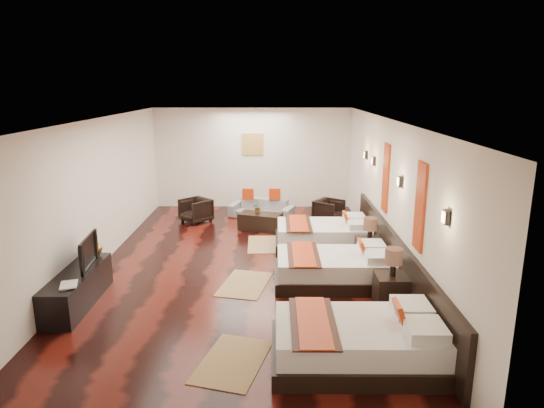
{
  "coord_description": "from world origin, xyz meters",
  "views": [
    {
      "loc": [
        0.63,
        -8.57,
        3.41
      ],
      "look_at": [
        0.57,
        0.64,
        1.1
      ],
      "focal_mm": 31.47,
      "sensor_mm": 36.0,
      "label": 1
    }
  ],
  "objects_px": {
    "nightstand_b": "(369,249)",
    "bed_near": "(359,341)",
    "bed_mid": "(335,268)",
    "tv": "(83,252)",
    "armchair_left": "(196,210)",
    "nightstand_a": "(392,288)",
    "figurine": "(93,247)",
    "table_plant": "(258,208)",
    "coffee_table": "(260,221)",
    "bed_far": "(324,235)",
    "armchair_right": "(329,211)",
    "sofa": "(261,209)",
    "book": "(60,286)",
    "tv_console": "(78,288)"
  },
  "relations": [
    {
      "from": "sofa",
      "to": "table_plant",
      "type": "distance_m",
      "value": 1.02
    },
    {
      "from": "bed_near",
      "to": "book",
      "type": "height_order",
      "value": "bed_near"
    },
    {
      "from": "nightstand_b",
      "to": "table_plant",
      "type": "bearing_deg",
      "value": 132.45
    },
    {
      "from": "tv",
      "to": "table_plant",
      "type": "distance_m",
      "value": 4.76
    },
    {
      "from": "bed_near",
      "to": "nightstand_a",
      "type": "height_order",
      "value": "nightstand_a"
    },
    {
      "from": "nightstand_b",
      "to": "book",
      "type": "distance_m",
      "value": 5.46
    },
    {
      "from": "bed_near",
      "to": "book",
      "type": "bearing_deg",
      "value": 166.33
    },
    {
      "from": "nightstand_b",
      "to": "nightstand_a",
      "type": "bearing_deg",
      "value": -90.0
    },
    {
      "from": "nightstand_a",
      "to": "figurine",
      "type": "distance_m",
      "value": 5.03
    },
    {
      "from": "bed_far",
      "to": "nightstand_a",
      "type": "relative_size",
      "value": 2.06
    },
    {
      "from": "book",
      "to": "nightstand_a",
      "type": "bearing_deg",
      "value": 5.23
    },
    {
      "from": "armchair_left",
      "to": "coffee_table",
      "type": "bearing_deg",
      "value": 24.06
    },
    {
      "from": "bed_far",
      "to": "armchair_right",
      "type": "relative_size",
      "value": 3.14
    },
    {
      "from": "tv_console",
      "to": "sofa",
      "type": "height_order",
      "value": "tv_console"
    },
    {
      "from": "book",
      "to": "bed_near",
      "type": "bearing_deg",
      "value": -13.67
    },
    {
      "from": "tv",
      "to": "table_plant",
      "type": "xyz_separation_m",
      "value": [
        2.66,
        3.93,
        -0.28
      ]
    },
    {
      "from": "bed_near",
      "to": "tv",
      "type": "bearing_deg",
      "value": 156.26
    },
    {
      "from": "nightstand_a",
      "to": "table_plant",
      "type": "xyz_separation_m",
      "value": [
        -2.23,
        4.28,
        0.18
      ]
    },
    {
      "from": "tv",
      "to": "tv_console",
      "type": "bearing_deg",
      "value": 162.38
    },
    {
      "from": "book",
      "to": "bed_mid",
      "type": "bearing_deg",
      "value": 19.41
    },
    {
      "from": "tv_console",
      "to": "coffee_table",
      "type": "xyz_separation_m",
      "value": [
        2.77,
        4.09,
        -0.08
      ]
    },
    {
      "from": "nightstand_b",
      "to": "tv_console",
      "type": "relative_size",
      "value": 0.53
    },
    {
      "from": "nightstand_b",
      "to": "bed_near",
      "type": "bearing_deg",
      "value": -102.71
    },
    {
      "from": "armchair_left",
      "to": "book",
      "type": "bearing_deg",
      "value": -57.01
    },
    {
      "from": "bed_mid",
      "to": "tv",
      "type": "distance_m",
      "value": 4.23
    },
    {
      "from": "bed_mid",
      "to": "coffee_table",
      "type": "bearing_deg",
      "value": 114.04
    },
    {
      "from": "bed_mid",
      "to": "tv_console",
      "type": "relative_size",
      "value": 1.15
    },
    {
      "from": "nightstand_b",
      "to": "table_plant",
      "type": "xyz_separation_m",
      "value": [
        -2.23,
        2.44,
        0.19
      ]
    },
    {
      "from": "nightstand_b",
      "to": "table_plant",
      "type": "height_order",
      "value": "nightstand_b"
    },
    {
      "from": "sofa",
      "to": "coffee_table",
      "type": "height_order",
      "value": "sofa"
    },
    {
      "from": "bed_mid",
      "to": "nightstand_b",
      "type": "height_order",
      "value": "nightstand_b"
    },
    {
      "from": "bed_near",
      "to": "armchair_left",
      "type": "relative_size",
      "value": 3.18
    },
    {
      "from": "tv",
      "to": "coffee_table",
      "type": "xyz_separation_m",
      "value": [
        2.72,
        3.86,
        -0.61
      ]
    },
    {
      "from": "bed_mid",
      "to": "book",
      "type": "bearing_deg",
      "value": -160.59
    },
    {
      "from": "table_plant",
      "to": "bed_near",
      "type": "bearing_deg",
      "value": -75.54
    },
    {
      "from": "bed_near",
      "to": "table_plant",
      "type": "distance_m",
      "value": 5.95
    },
    {
      "from": "bed_near",
      "to": "coffee_table",
      "type": "bearing_deg",
      "value": 104.05
    },
    {
      "from": "armchair_left",
      "to": "bed_mid",
      "type": "bearing_deg",
      "value": -6.24
    },
    {
      "from": "bed_mid",
      "to": "armchair_left",
      "type": "xyz_separation_m",
      "value": [
        -3.08,
        3.82,
        0.04
      ]
    },
    {
      "from": "sofa",
      "to": "coffee_table",
      "type": "bearing_deg",
      "value": -70.96
    },
    {
      "from": "figurine",
      "to": "tv_console",
      "type": "bearing_deg",
      "value": -90.0
    },
    {
      "from": "tv_console",
      "to": "armchair_left",
      "type": "bearing_deg",
      "value": 76.76
    },
    {
      "from": "armchair_right",
      "to": "table_plant",
      "type": "xyz_separation_m",
      "value": [
        -1.79,
        -0.56,
        0.23
      ]
    },
    {
      "from": "nightstand_b",
      "to": "tv_console",
      "type": "xyz_separation_m",
      "value": [
        -4.95,
        -1.72,
        -0.06
      ]
    },
    {
      "from": "bed_near",
      "to": "nightstand_b",
      "type": "xyz_separation_m",
      "value": [
        0.75,
        3.32,
        0.06
      ]
    },
    {
      "from": "armchair_left",
      "to": "nightstand_a",
      "type": "bearing_deg",
      "value": -6.81
    },
    {
      "from": "bed_near",
      "to": "nightstand_b",
      "type": "distance_m",
      "value": 3.4
    },
    {
      "from": "nightstand_b",
      "to": "tv_console",
      "type": "bearing_deg",
      "value": -160.79
    },
    {
      "from": "nightstand_b",
      "to": "table_plant",
      "type": "relative_size",
      "value": 3.81
    },
    {
      "from": "bed_far",
      "to": "figurine",
      "type": "relative_size",
      "value": 6.35
    }
  ]
}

